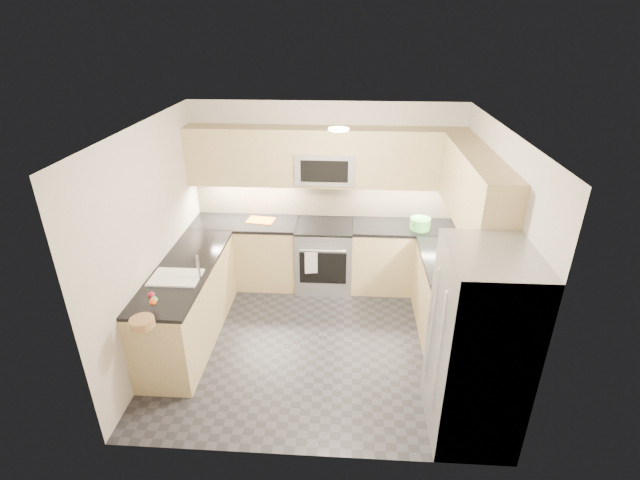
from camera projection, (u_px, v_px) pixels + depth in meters
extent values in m
cube|color=#222227|center=(318.00, 340.00, 5.47)|extent=(3.60, 3.20, 0.00)
cube|color=beige|center=(318.00, 128.00, 4.39)|extent=(3.60, 3.20, 0.02)
cube|color=beige|center=(326.00, 194.00, 6.37)|extent=(3.60, 0.02, 2.50)
cube|color=beige|center=(304.00, 340.00, 3.49)|extent=(3.60, 0.02, 2.50)
cube|color=beige|center=(153.00, 241.00, 5.03)|extent=(0.02, 3.20, 2.50)
cube|color=beige|center=(490.00, 251.00, 4.83)|extent=(0.02, 3.20, 2.50)
cube|color=tan|center=(247.00, 254.00, 6.51)|extent=(1.42, 0.60, 0.90)
cube|color=tan|center=(403.00, 258.00, 6.38)|extent=(1.42, 0.60, 0.90)
cube|color=tan|center=(449.00, 306.00, 5.33)|extent=(0.60, 1.70, 0.90)
cube|color=tan|center=(189.00, 304.00, 5.36)|extent=(0.60, 2.00, 0.90)
cube|color=black|center=(245.00, 223.00, 6.31)|extent=(1.42, 0.63, 0.04)
cube|color=black|center=(406.00, 227.00, 6.18)|extent=(1.42, 0.63, 0.04)
cube|color=black|center=(454.00, 270.00, 5.12)|extent=(0.63, 1.70, 0.04)
cube|color=black|center=(184.00, 268.00, 5.16)|extent=(0.63, 2.00, 0.04)
cube|color=tan|center=(325.00, 157.00, 5.96)|extent=(3.60, 0.35, 0.75)
cube|color=tan|center=(475.00, 189.00, 4.84)|extent=(0.35, 1.95, 0.75)
cube|color=tan|center=(326.00, 198.00, 6.39)|extent=(3.60, 0.01, 0.51)
cube|color=tan|center=(478.00, 237.00, 5.26)|extent=(0.01, 2.30, 0.51)
cube|color=#93969A|center=(324.00, 256.00, 6.42)|extent=(0.76, 0.65, 0.91)
cube|color=black|center=(324.00, 226.00, 6.22)|extent=(0.76, 0.65, 0.03)
cube|color=black|center=(323.00, 268.00, 6.13)|extent=(0.62, 0.02, 0.45)
cylinder|color=#B2B5BA|center=(323.00, 251.00, 5.99)|extent=(0.60, 0.02, 0.02)
cube|color=#ACAFB4|center=(325.00, 167.00, 6.00)|extent=(0.76, 0.40, 0.40)
cube|color=black|center=(324.00, 172.00, 5.81)|extent=(0.60, 0.01, 0.28)
cube|color=#9EA1A6|center=(478.00, 346.00, 3.96)|extent=(0.70, 0.90, 1.80)
cylinder|color=#B2B5BA|center=(438.00, 354.00, 3.80)|extent=(0.02, 0.02, 1.20)
cylinder|color=#B2B5BA|center=(431.00, 327.00, 4.13)|extent=(0.02, 0.02, 1.20)
cube|color=white|center=(177.00, 283.00, 4.95)|extent=(0.52, 0.38, 0.16)
cylinder|color=silver|center=(198.00, 267.00, 4.85)|extent=(0.03, 0.03, 0.28)
cylinder|color=#4EB14B|center=(420.00, 224.00, 6.05)|extent=(0.29, 0.29, 0.15)
cube|color=orange|center=(261.00, 220.00, 6.32)|extent=(0.39, 0.30, 0.01)
cylinder|color=#A3774C|center=(142.00, 323.00, 4.14)|extent=(0.24, 0.24, 0.08)
sphere|color=maroon|center=(151.00, 295.00, 4.41)|extent=(0.07, 0.07, 0.07)
sphere|color=#4AAE51|center=(154.00, 300.00, 4.34)|extent=(0.07, 0.07, 0.07)
cube|color=silver|center=(311.00, 263.00, 6.06)|extent=(0.17, 0.05, 0.31)
sphere|color=#D25317|center=(153.00, 302.00, 4.31)|extent=(0.07, 0.07, 0.07)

